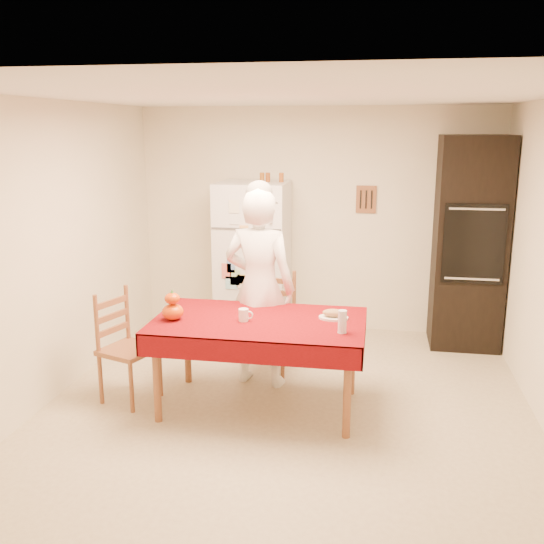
% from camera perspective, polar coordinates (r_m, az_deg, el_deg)
% --- Properties ---
extents(floor, '(4.50, 4.50, 0.00)m').
position_cam_1_polar(floor, '(5.09, 1.24, -13.05)').
color(floor, tan).
rests_on(floor, ground).
extents(room_shell, '(4.02, 4.52, 2.51)m').
position_cam_1_polar(room_shell, '(4.60, 1.36, 5.35)').
color(room_shell, '#F0E7CA').
rests_on(room_shell, ground).
extents(refrigerator, '(0.75, 0.74, 1.70)m').
position_cam_1_polar(refrigerator, '(6.67, -1.78, 1.16)').
color(refrigerator, white).
rests_on(refrigerator, floor).
extents(oven_cabinet, '(0.70, 0.62, 2.20)m').
position_cam_1_polar(oven_cabinet, '(6.60, 18.07, 2.58)').
color(oven_cabinet, black).
rests_on(oven_cabinet, floor).
extents(dining_table, '(1.70, 1.00, 0.76)m').
position_cam_1_polar(dining_table, '(4.92, -1.22, -5.27)').
color(dining_table, brown).
rests_on(dining_table, floor).
extents(chair_far, '(0.48, 0.46, 0.95)m').
position_cam_1_polar(chair_far, '(5.80, 0.06, -4.26)').
color(chair_far, brown).
rests_on(chair_far, floor).
extents(chair_left, '(0.52, 0.53, 0.95)m').
position_cam_1_polar(chair_left, '(5.29, -13.84, -6.42)').
color(chair_left, brown).
rests_on(chair_left, floor).
extents(seated_woman, '(0.71, 0.52, 1.78)m').
position_cam_1_polar(seated_woman, '(5.35, -1.18, -1.52)').
color(seated_woman, white).
rests_on(seated_woman, floor).
extents(coffee_mug, '(0.08, 0.08, 0.10)m').
position_cam_1_polar(coffee_mug, '(4.85, -2.69, -4.06)').
color(coffee_mug, white).
rests_on(coffee_mug, dining_table).
extents(pumpkin_lower, '(0.17, 0.17, 0.13)m').
position_cam_1_polar(pumpkin_lower, '(4.94, -9.32, -3.72)').
color(pumpkin_lower, '#CB4604').
rests_on(pumpkin_lower, dining_table).
extents(pumpkin_upper, '(0.12, 0.12, 0.09)m').
position_cam_1_polar(pumpkin_upper, '(4.91, -9.37, -2.47)').
color(pumpkin_upper, '#CA5104').
rests_on(pumpkin_upper, pumpkin_lower).
extents(wine_glass, '(0.07, 0.07, 0.18)m').
position_cam_1_polar(wine_glass, '(4.59, 6.63, -4.66)').
color(wine_glass, silver).
rests_on(wine_glass, dining_table).
extents(bread_plate, '(0.24, 0.24, 0.02)m').
position_cam_1_polar(bread_plate, '(4.94, 5.81, -4.30)').
color(bread_plate, white).
rests_on(bread_plate, dining_table).
extents(bread_loaf, '(0.18, 0.10, 0.06)m').
position_cam_1_polar(bread_loaf, '(4.92, 5.82, -3.85)').
color(bread_loaf, '#9D784D').
rests_on(bread_loaf, bread_plate).
extents(spice_jar_left, '(0.05, 0.05, 0.10)m').
position_cam_1_polar(spice_jar_left, '(6.57, -0.95, 8.91)').
color(spice_jar_left, brown).
rests_on(spice_jar_left, refrigerator).
extents(spice_jar_mid, '(0.05, 0.05, 0.10)m').
position_cam_1_polar(spice_jar_mid, '(6.56, -0.39, 8.90)').
color(spice_jar_mid, brown).
rests_on(spice_jar_mid, refrigerator).
extents(spice_jar_right, '(0.05, 0.05, 0.10)m').
position_cam_1_polar(spice_jar_right, '(6.54, 0.89, 8.89)').
color(spice_jar_right, '#954C1B').
rests_on(spice_jar_right, refrigerator).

